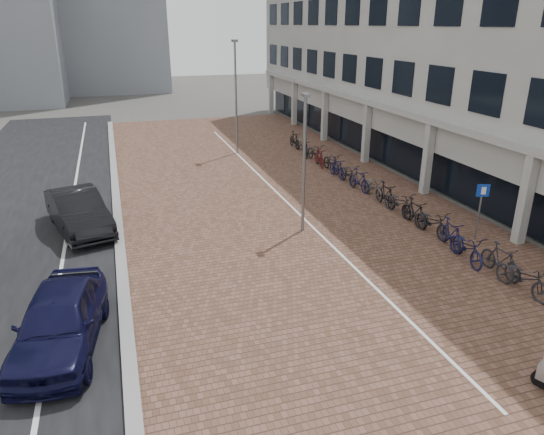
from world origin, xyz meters
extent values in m
plane|color=#474442|center=(0.00, 0.00, 0.00)|extent=(140.00, 140.00, 0.00)
cube|color=brown|center=(2.00, 12.00, 0.01)|extent=(14.50, 42.00, 0.04)
cube|color=black|center=(-9.00, 12.00, 0.01)|extent=(8.00, 50.00, 0.03)
cube|color=gray|center=(-5.10, 12.00, 0.07)|extent=(0.35, 42.00, 0.14)
cube|color=white|center=(-7.00, 12.00, 0.02)|extent=(0.12, 44.00, 0.00)
cube|color=white|center=(2.20, 12.00, 0.04)|extent=(0.10, 30.00, 0.00)
cube|color=#ADADA8|center=(13.00, 16.00, 8.50)|extent=(8.00, 40.00, 13.00)
cube|color=black|center=(9.60, 16.00, 1.70)|extent=(0.15, 38.00, 3.20)
cube|color=#ADADA8|center=(9.40, 16.00, 3.45)|extent=(1.60, 38.00, 0.30)
cube|color=#ADADA8|center=(8.80, 4.00, 1.70)|extent=(0.35, 0.35, 3.40)
cube|color=#ADADA8|center=(8.80, 10.00, 1.70)|extent=(0.35, 0.35, 3.40)
cube|color=#ADADA8|center=(8.80, 16.00, 1.70)|extent=(0.35, 0.35, 3.40)
cube|color=#ADADA8|center=(8.80, 22.00, 1.70)|extent=(0.35, 0.35, 3.40)
cube|color=#ADADA8|center=(8.80, 28.00, 1.70)|extent=(0.35, 0.35, 3.40)
cube|color=#ADADA8|center=(8.80, 34.00, 1.70)|extent=(0.35, 0.35, 3.40)
imported|color=black|center=(-6.61, 2.27, 0.77)|extent=(2.46, 4.75, 1.55)
imported|color=black|center=(-6.50, 10.16, 0.78)|extent=(2.84, 4.98, 1.55)
cylinder|color=slate|center=(7.50, 4.70, 1.00)|extent=(0.07, 0.07, 1.99)
cube|color=#0D34A9|center=(7.50, 4.67, 1.95)|extent=(0.44, 0.19, 0.45)
cylinder|color=slate|center=(1.70, 7.46, 2.59)|extent=(0.12, 0.12, 5.17)
cylinder|color=gray|center=(2.28, 20.28, 3.30)|extent=(0.12, 0.12, 6.59)
imported|color=black|center=(6.22, 1.00, 0.52)|extent=(0.91, 2.04, 1.04)
imported|color=black|center=(6.39, 2.15, 0.53)|extent=(0.53, 1.76, 1.05)
imported|color=#131435|center=(5.98, 3.30, 0.52)|extent=(0.91, 2.04, 1.04)
imported|color=#131335|center=(6.19, 4.45, 0.53)|extent=(0.63, 1.78, 1.05)
imported|color=black|center=(6.21, 5.60, 0.52)|extent=(0.87, 2.03, 1.04)
imported|color=black|center=(6.18, 6.75, 0.53)|extent=(0.58, 1.77, 1.05)
imported|color=#222228|center=(6.19, 7.90, 0.52)|extent=(0.90, 2.04, 1.04)
imported|color=black|center=(6.19, 9.05, 0.53)|extent=(0.52, 1.76, 1.05)
imported|color=#4D4A46|center=(6.21, 10.20, 0.52)|extent=(0.90, 2.04, 1.04)
imported|color=black|center=(6.06, 11.35, 0.53)|extent=(0.67, 1.79, 1.05)
imported|color=black|center=(6.08, 12.50, 0.52)|extent=(0.88, 2.03, 1.04)
imported|color=#131436|center=(5.97, 13.65, 0.53)|extent=(0.52, 1.75, 1.05)
imported|color=black|center=(6.17, 14.80, 0.52)|extent=(0.69, 1.97, 1.04)
imported|color=#4F1515|center=(5.93, 15.95, 0.53)|extent=(0.68, 1.79, 1.05)
imported|color=black|center=(6.16, 17.10, 0.52)|extent=(0.77, 2.00, 1.04)
imported|color=black|center=(5.97, 18.25, 0.53)|extent=(0.83, 1.81, 1.05)
imported|color=#56534E|center=(6.20, 19.40, 0.52)|extent=(0.75, 1.99, 1.04)
imported|color=black|center=(6.13, 20.55, 0.53)|extent=(0.51, 1.75, 1.05)
camera|label=1|loc=(-4.84, -9.25, 7.53)|focal=33.06mm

